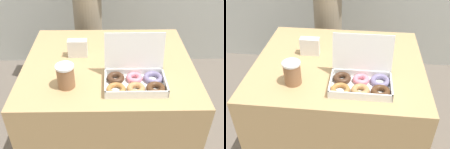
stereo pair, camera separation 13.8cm
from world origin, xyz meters
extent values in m
plane|color=#665B51|center=(0.00, 0.00, 0.00)|extent=(14.00, 14.00, 0.00)
cube|color=tan|center=(0.00, 0.00, 0.36)|extent=(1.03, 0.89, 0.73)
cube|color=white|center=(0.14, -0.25, 0.73)|extent=(0.33, 0.21, 0.01)
cube|color=white|center=(-0.02, -0.25, 0.75)|extent=(0.01, 0.21, 0.04)
cube|color=white|center=(0.30, -0.25, 0.75)|extent=(0.01, 0.21, 0.04)
cube|color=white|center=(0.14, -0.35, 0.75)|extent=(0.33, 0.01, 0.04)
cube|color=white|center=(0.14, -0.15, 0.75)|extent=(0.33, 0.01, 0.04)
cube|color=white|center=(0.14, -0.13, 0.88)|extent=(0.33, 0.03, 0.21)
torus|color=#A87038|center=(0.04, -0.30, 0.75)|extent=(0.13, 0.13, 0.03)
torus|color=#422819|center=(0.04, -0.20, 0.75)|extent=(0.14, 0.14, 0.03)
torus|color=#B27F4C|center=(0.14, -0.30, 0.75)|extent=(0.13, 0.13, 0.03)
torus|color=pink|center=(0.14, -0.20, 0.75)|extent=(0.13, 0.13, 0.03)
torus|color=#4C2D19|center=(0.25, -0.30, 0.75)|extent=(0.14, 0.14, 0.03)
torus|color=slate|center=(0.25, -0.20, 0.75)|extent=(0.15, 0.15, 0.03)
cylinder|color=#8C6042|center=(-0.23, -0.24, 0.79)|extent=(0.09, 0.09, 0.12)
cylinder|color=white|center=(-0.23, -0.24, 0.86)|extent=(0.10, 0.10, 0.01)
cube|color=silver|center=(-0.19, 0.07, 0.78)|extent=(0.12, 0.05, 0.11)
cylinder|color=gray|center=(-0.17, 0.74, 0.49)|extent=(0.24, 0.24, 0.99)
camera|label=1|loc=(0.00, -1.36, 1.60)|focal=42.00mm
camera|label=2|loc=(0.14, -1.36, 1.60)|focal=42.00mm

